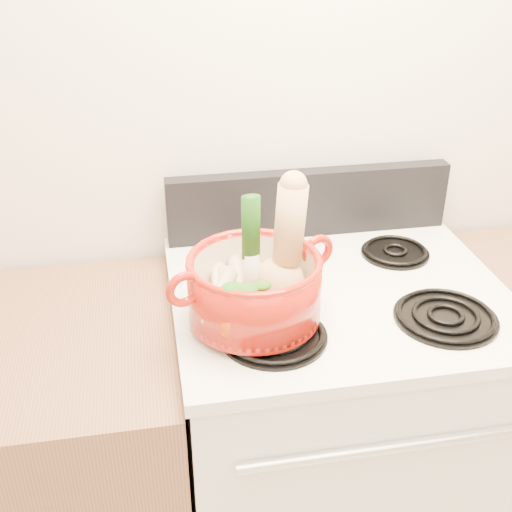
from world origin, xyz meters
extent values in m
cube|color=white|center=(0.00, 1.75, 1.30)|extent=(3.50, 0.02, 2.60)
cube|color=silver|center=(0.00, 1.40, 0.46)|extent=(0.76, 0.65, 0.92)
cube|color=silver|center=(0.00, 1.40, 0.93)|extent=(0.78, 0.67, 0.03)
cube|color=black|center=(0.00, 1.70, 1.04)|extent=(0.76, 0.05, 0.18)
cylinder|color=silver|center=(0.00, 1.06, 0.78)|extent=(0.60, 0.02, 0.02)
cylinder|color=black|center=(-0.19, 1.24, 0.96)|extent=(0.22, 0.22, 0.02)
cylinder|color=black|center=(0.19, 1.24, 0.96)|extent=(0.22, 0.22, 0.02)
cylinder|color=black|center=(-0.19, 1.54, 0.96)|extent=(0.17, 0.17, 0.02)
cylinder|color=black|center=(0.19, 1.54, 0.96)|extent=(0.17, 0.17, 0.02)
cylinder|color=#9D150A|center=(-0.22, 1.30, 1.04)|extent=(0.36, 0.36, 0.14)
torus|color=#9D150A|center=(-0.37, 1.25, 1.08)|extent=(0.08, 0.04, 0.08)
torus|color=#9D150A|center=(-0.07, 1.35, 1.08)|extent=(0.08, 0.04, 0.08)
cylinder|color=beige|center=(-0.22, 1.32, 1.12)|extent=(0.04, 0.04, 0.25)
ellipsoid|color=tan|center=(-0.19, 1.39, 1.02)|extent=(0.09, 0.08, 0.04)
cone|color=#F0E8C3|center=(-0.29, 1.35, 1.02)|extent=(0.07, 0.23, 0.06)
cone|color=beige|center=(-0.29, 1.30, 1.02)|extent=(0.07, 0.19, 0.05)
cone|color=beige|center=(-0.25, 1.35, 1.03)|extent=(0.04, 0.18, 0.06)
cone|color=beige|center=(-0.30, 1.29, 1.03)|extent=(0.11, 0.16, 0.05)
cone|color=#C94D0A|center=(-0.23, 1.27, 1.01)|extent=(0.07, 0.17, 0.05)
cone|color=#D33C0A|center=(-0.29, 1.27, 1.02)|extent=(0.04, 0.17, 0.05)
cone|color=red|center=(-0.21, 1.28, 1.03)|extent=(0.06, 0.16, 0.04)
camera|label=1|loc=(-0.42, 0.18, 1.74)|focal=45.00mm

